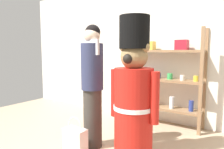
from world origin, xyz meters
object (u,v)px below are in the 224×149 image
object	(u,v)px
person_shopper	(92,83)
shopping_bag	(75,142)
teddy_bear_guard	(134,95)
merchandise_shelf	(164,76)

from	to	relation	value
person_shopper	shopping_bag	world-z (taller)	person_shopper
teddy_bear_guard	person_shopper	world-z (taller)	teddy_bear_guard
person_shopper	shopping_bag	distance (m)	0.77
person_shopper	merchandise_shelf	bearing A→B (deg)	71.12
shopping_bag	teddy_bear_guard	bearing A→B (deg)	33.92
teddy_bear_guard	shopping_bag	xyz separation A→B (m)	(-0.59, -0.40, -0.58)
shopping_bag	merchandise_shelf	bearing A→B (deg)	74.29
teddy_bear_guard	person_shopper	distance (m)	0.60
merchandise_shelf	person_shopper	bearing A→B (deg)	-108.88
person_shopper	shopping_bag	size ratio (longest dim) A/B	3.31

